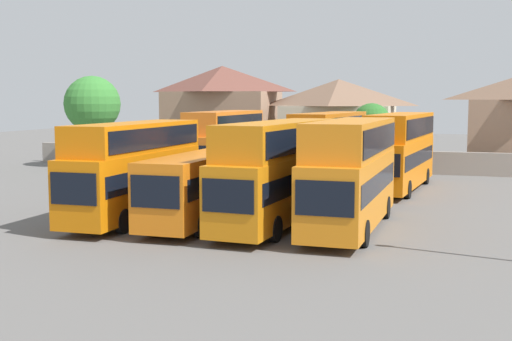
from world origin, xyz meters
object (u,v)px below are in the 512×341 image
Objects in this scene: bus_6 at (286,156)px; tree_behind_wall at (92,104)px; bus_2 at (205,183)px; house_terrace_centre at (338,120)px; tree_left_of_lot at (371,123)px; bus_4 at (352,168)px; bus_5 at (225,143)px; bus_8 at (400,147)px; house_terrace_left at (222,112)px; bus_7 at (329,146)px; bus_3 at (279,167)px; bus_1 at (135,165)px.

tree_behind_wall is (-19.27, 6.87, 3.42)m from bus_6.
bus_2 is 14.66m from bus_6.
house_terrace_centre reaches higher than tree_left_of_lot.
bus_5 reaches higher than bus_4.
bus_6 is at bearing -85.48° from bus_8.
house_terrace_left is at bearing -144.32° from bus_6.
bus_3 is at bearing 6.14° from bus_7.
bus_1 is 3.64m from bus_2.
bus_3 is 2.15× the size of tree_left_of_lot.
bus_1 is 14.82m from bus_5.
bus_8 is at bearing -42.83° from house_terrace_left.
tree_behind_wall reaches higher than bus_4.
bus_5 is 1.94× the size of tree_left_of_lot.
bus_1 is 28.40m from tree_left_of_lot.
house_terrace_left is at bearing -151.47° from bus_3.
tree_behind_wall is (-26.93, 6.90, 2.65)m from bus_8.
bus_2 is 1.00× the size of bus_5.
bus_7 is at bearing -174.56° from bus_3.
bus_3 is (7.11, 0.80, 0.05)m from bus_1.
bus_7 reaches higher than bus_4.
bus_4 is 15.87m from bus_6.
bus_5 is at bearing -140.71° from bus_4.
bus_1 is at bearing -54.34° from tree_behind_wall.
house_terrace_left is (-18.92, 17.54, 1.86)m from bus_8.
bus_6 is 20.99m from house_terrace_left.
bus_2 is 16.58m from bus_8.
tree_behind_wall is at bearing -138.66° from bus_2.
tree_left_of_lot is at bearing -18.57° from house_terrace_left.
tree_left_of_lot is 24.00m from tree_behind_wall.
house_terrace_left is (-18.16, 31.78, 1.86)m from bus_4.
tree_left_of_lot reaches higher than bus_2.
bus_2 is 1.05× the size of bus_6.
bus_2 is 7.04m from bus_4.
bus_7 is 0.95× the size of bus_8.
house_terrace_centre reaches higher than bus_6.
house_terrace_left reaches higher than bus_4.
bus_1 is at bearing -32.36° from bus_8.
bus_8 is at bearing 92.73° from bus_6.
bus_7 is 1.12× the size of house_terrace_centre.
house_terrace_left is (-14.29, 17.81, 1.84)m from bus_7.
bus_3 is 0.98× the size of bus_8.
bus_6 is 3.15m from bus_7.
bus_5 is 0.89× the size of bus_8.
tree_left_of_lot reaches higher than bus_8.
bus_7 is at bearing 88.36° from bus_5.
bus_4 is at bearing -38.94° from tree_behind_wall.
bus_1 is 1.00× the size of bus_2.
bus_5 reaches higher than bus_1.
bus_6 is 20.74m from tree_behind_wall.
bus_7 is at bearing -94.55° from tree_left_of_lot.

